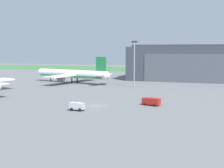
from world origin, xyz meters
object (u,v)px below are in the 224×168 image
stair_truck (77,106)px  baggage_tug (151,101)px  airliner_far_right (72,74)px  apron_light_mast (134,60)px  maintenance_hangar (209,63)px

stair_truck → baggage_tug: (16.70, 12.70, 0.00)m
airliner_far_right → baggage_tug: 64.68m
airliner_far_right → apron_light_mast: apron_light_mast is taller
apron_light_mast → airliner_far_right: bearing=165.6°
maintenance_hangar → baggage_tug: bearing=-101.2°
maintenance_hangar → stair_truck: bearing=-109.4°
maintenance_hangar → apron_light_mast: (-29.33, -40.93, 2.54)m
maintenance_hangar → stair_truck: maintenance_hangar is taller
maintenance_hangar → stair_truck: 97.40m
stair_truck → apron_light_mast: size_ratio=0.20×
airliner_far_right → apron_light_mast: size_ratio=2.16×
maintenance_hangar → baggage_tug: maintenance_hangar is taller
baggage_tug → maintenance_hangar: bearing=78.8°
apron_light_mast → maintenance_hangar: bearing=54.4°
maintenance_hangar → airliner_far_right: maintenance_hangar is taller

